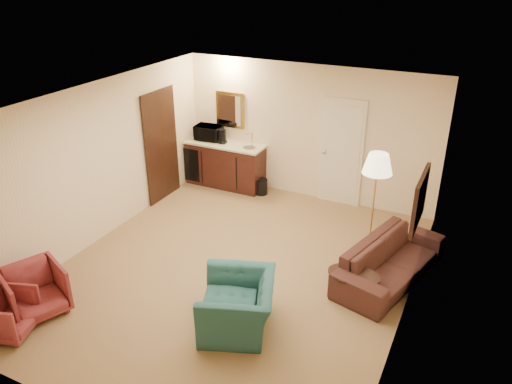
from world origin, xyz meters
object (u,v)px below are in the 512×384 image
at_px(wetbar_cabinet, 226,164).
at_px(coffee_maker, 222,136).
at_px(floor_lamp, 373,205).
at_px(coffee_table, 353,286).
at_px(rose_chair_near, 35,289).
at_px(sofa, 391,255).
at_px(waste_bin, 261,187).
at_px(microwave, 209,131).
at_px(rose_chair_far, 6,312).
at_px(teal_armchair, 237,297).

relative_size(wetbar_cabinet, coffee_maker, 5.73).
relative_size(wetbar_cabinet, floor_lamp, 0.96).
relative_size(coffee_table, floor_lamp, 0.42).
relative_size(rose_chair_near, coffee_table, 1.02).
bearing_deg(wetbar_cabinet, coffee_maker, -161.65).
bearing_deg(coffee_table, wetbar_cabinet, 142.89).
height_order(sofa, waste_bin, sofa).
height_order(sofa, coffee_maker, coffee_maker).
xyz_separation_m(rose_chair_near, microwave, (-0.16, 4.78, 0.73)).
distance_m(sofa, microwave, 4.69).
bearing_deg(wetbar_cabinet, sofa, -26.39).
relative_size(waste_bin, microwave, 0.58).
height_order(microwave, coffee_maker, microwave).
bearing_deg(coffee_maker, rose_chair_far, -74.68).
relative_size(wetbar_cabinet, sofa, 0.79).
bearing_deg(floor_lamp, rose_chair_near, -136.56).
distance_m(teal_armchair, microwave, 4.76).
bearing_deg(wetbar_cabinet, floor_lamp, -21.37).
xyz_separation_m(sofa, rose_chair_near, (-4.05, -2.83, -0.04)).
bearing_deg(coffee_maker, floor_lamp, -3.30).
xyz_separation_m(teal_armchair, floor_lamp, (1.06, 2.50, 0.40)).
bearing_deg(floor_lamp, teal_armchair, -113.01).
bearing_deg(microwave, rose_chair_near, -92.74).
bearing_deg(rose_chair_far, floor_lamp, -61.52).
relative_size(sofa, waste_bin, 6.60).
distance_m(rose_chair_far, floor_lamp, 5.31).
distance_m(wetbar_cabinet, rose_chair_near, 4.73).
bearing_deg(rose_chair_far, waste_bin, -30.66).
xyz_separation_m(teal_armchair, rose_chair_near, (-2.54, -0.91, -0.09)).
xyz_separation_m(wetbar_cabinet, rose_chair_far, (-0.25, -5.17, -0.15)).
relative_size(sofa, rose_chair_near, 2.81).
bearing_deg(floor_lamp, coffee_table, -85.60).
distance_m(sofa, rose_chair_near, 4.94).
bearing_deg(teal_armchair, wetbar_cabinet, -170.00).
bearing_deg(rose_chair_far, coffee_table, -73.82).
height_order(coffee_table, coffee_maker, coffee_maker).
height_order(floor_lamp, microwave, floor_lamp).
bearing_deg(floor_lamp, sofa, -51.93).
xyz_separation_m(microwave, coffee_maker, (0.36, -0.08, -0.04)).
bearing_deg(coffee_maker, microwave, -174.34).
bearing_deg(rose_chair_far, sofa, -69.47).
bearing_deg(coffee_table, teal_armchair, -134.06).
bearing_deg(coffee_maker, wetbar_cabinet, 35.91).
bearing_deg(wetbar_cabinet, coffee_table, -37.11).
xyz_separation_m(teal_armchair, coffee_maker, (-2.34, 3.79, 0.61)).
distance_m(rose_chair_far, coffee_maker, 5.21).
distance_m(floor_lamp, coffee_maker, 3.64).
bearing_deg(waste_bin, rose_chair_far, -102.13).
relative_size(rose_chair_far, coffee_maker, 2.19).
xyz_separation_m(wetbar_cabinet, sofa, (3.80, -1.89, -0.06)).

